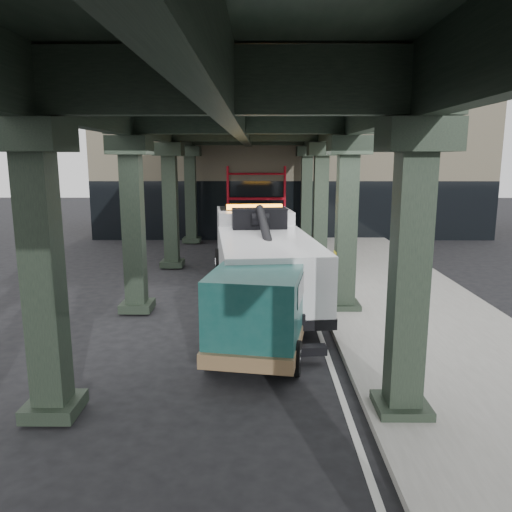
{
  "coord_description": "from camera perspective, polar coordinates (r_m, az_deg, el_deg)",
  "views": [
    {
      "loc": [
        0.15,
        -11.94,
        4.4
      ],
      "look_at": [
        0.06,
        1.82,
        1.7
      ],
      "focal_mm": 35.0,
      "sensor_mm": 36.0,
      "label": 1
    }
  ],
  "objects": [
    {
      "name": "ground",
      "position": [
        12.73,
        -0.33,
        -9.12
      ],
      "size": [
        90.0,
        90.0,
        0.0
      ],
      "primitive_type": "plane",
      "color": "black",
      "rests_on": "ground"
    },
    {
      "name": "sidewalk",
      "position": [
        15.23,
        17.04,
        -5.9
      ],
      "size": [
        5.0,
        40.0,
        0.15
      ],
      "primitive_type": "cube",
      "color": "gray",
      "rests_on": "ground"
    },
    {
      "name": "lane_stripe",
      "position": [
        14.7,
        6.44,
        -6.36
      ],
      "size": [
        0.12,
        38.0,
        0.01
      ],
      "primitive_type": "cube",
      "color": "silver",
      "rests_on": "ground"
    },
    {
      "name": "viaduct",
      "position": [
        13.99,
        -1.96,
        15.45
      ],
      "size": [
        7.4,
        32.0,
        6.4
      ],
      "color": "black",
      "rests_on": "ground"
    },
    {
      "name": "building",
      "position": [
        32.0,
        3.73,
        10.37
      ],
      "size": [
        22.0,
        10.0,
        8.0
      ],
      "primitive_type": "cube",
      "color": "#C6B793",
      "rests_on": "ground"
    },
    {
      "name": "scaffolding",
      "position": [
        26.68,
        0.04,
        6.18
      ],
      "size": [
        3.08,
        0.88,
        4.0
      ],
      "color": "red",
      "rests_on": "ground"
    },
    {
      "name": "tow_truck",
      "position": [
        15.68,
        0.51,
        0.26
      ],
      "size": [
        3.45,
        9.27,
        2.97
      ],
      "rotation": [
        0.0,
        0.0,
        0.11
      ],
      "color": "black",
      "rests_on": "ground"
    },
    {
      "name": "towed_van",
      "position": [
        11.84,
        0.95,
        -5.04
      ],
      "size": [
        2.75,
        5.32,
        2.06
      ],
      "rotation": [
        0.0,
        0.0,
        -0.17
      ],
      "color": "#134642",
      "rests_on": "ground"
    }
  ]
}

